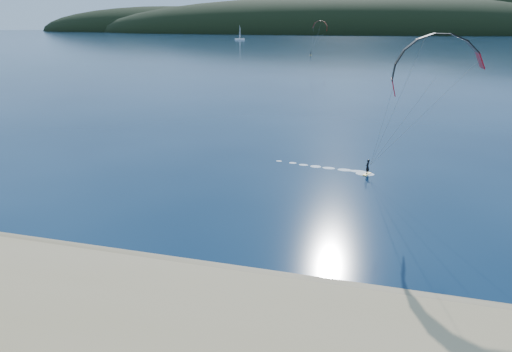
# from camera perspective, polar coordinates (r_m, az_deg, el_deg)

# --- Properties ---
(ground) EXTENTS (1800.00, 1800.00, 0.00)m
(ground) POSITION_cam_1_polar(r_m,az_deg,el_deg) (26.24, -12.09, -17.04)
(ground) COLOR #071C36
(ground) RESTS_ON ground
(wet_sand) EXTENTS (220.00, 2.50, 0.10)m
(wet_sand) POSITION_cam_1_polar(r_m,az_deg,el_deg) (29.57, -8.15, -12.10)
(wet_sand) COLOR olive
(wet_sand) RESTS_ON ground
(headland) EXTENTS (1200.00, 310.00, 140.00)m
(headland) POSITION_cam_1_polar(r_m,az_deg,el_deg) (764.05, 14.86, 17.63)
(headland) COLOR black
(headland) RESTS_ON ground
(kitesurfer_near) EXTENTS (20.20, 6.07, 14.09)m
(kitesurfer_near) POSITION_cam_1_polar(r_m,az_deg,el_deg) (43.45, 21.96, 11.43)
(kitesurfer_near) COLOR gold
(kitesurfer_near) RESTS_ON ground
(kitesurfer_far) EXTENTS (8.88, 6.22, 15.36)m
(kitesurfer_far) POSITION_cam_1_polar(r_m,az_deg,el_deg) (223.58, 8.35, 18.51)
(kitesurfer_far) COLOR gold
(kitesurfer_far) RESTS_ON ground
(sailboat) EXTENTS (9.53, 5.98, 13.32)m
(sailboat) POSITION_cam_1_polar(r_m,az_deg,el_deg) (435.73, -2.14, 17.48)
(sailboat) COLOR white
(sailboat) RESTS_ON ground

